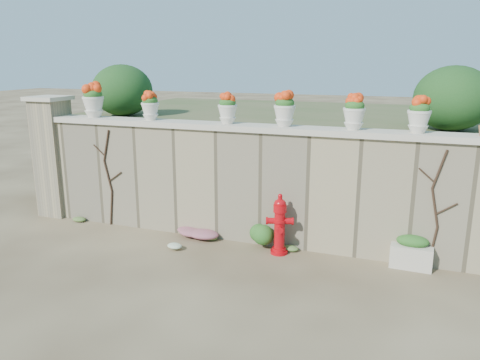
% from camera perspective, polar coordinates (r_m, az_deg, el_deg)
% --- Properties ---
extents(ground, '(80.00, 80.00, 0.00)m').
position_cam_1_polar(ground, '(7.18, -4.84, -11.94)').
color(ground, '#483824').
rests_on(ground, ground).
extents(stone_wall, '(8.00, 0.40, 2.00)m').
position_cam_1_polar(stone_wall, '(8.39, 0.19, -0.67)').
color(stone_wall, gray).
rests_on(stone_wall, ground).
extents(wall_cap, '(8.10, 0.52, 0.10)m').
position_cam_1_polar(wall_cap, '(8.18, 0.19, 6.45)').
color(wall_cap, beige).
rests_on(wall_cap, stone_wall).
extents(gate_pillar, '(0.72, 0.72, 2.48)m').
position_cam_1_polar(gate_pillar, '(10.46, -21.72, 2.76)').
color(gate_pillar, gray).
rests_on(gate_pillar, ground).
extents(raised_fill, '(9.00, 6.00, 2.00)m').
position_cam_1_polar(raised_fill, '(11.37, 5.71, 3.24)').
color(raised_fill, '#384C23').
rests_on(raised_fill, ground).
extents(back_shrub_left, '(1.30, 1.30, 1.10)m').
position_cam_1_polar(back_shrub_left, '(10.66, -14.15, 10.56)').
color(back_shrub_left, '#143814').
rests_on(back_shrub_left, raised_fill).
extents(back_shrub_right, '(1.30, 1.30, 1.10)m').
position_cam_1_polar(back_shrub_right, '(8.86, 24.53, 9.04)').
color(back_shrub_right, '#143814').
rests_on(back_shrub_right, raised_fill).
extents(vine_left, '(0.60, 0.04, 1.91)m').
position_cam_1_polar(vine_left, '(9.43, -15.73, 0.42)').
color(vine_left, black).
rests_on(vine_left, ground).
extents(vine_right, '(0.60, 0.04, 1.91)m').
position_cam_1_polar(vine_right, '(7.72, 22.75, -3.21)').
color(vine_right, black).
rests_on(vine_right, ground).
extents(fire_hydrant, '(0.45, 0.32, 1.04)m').
position_cam_1_polar(fire_hydrant, '(7.87, 4.85, -5.37)').
color(fire_hydrant, '#B6070E').
rests_on(fire_hydrant, ground).
extents(planter_box, '(0.64, 0.39, 0.53)m').
position_cam_1_polar(planter_box, '(7.93, 20.19, -8.27)').
color(planter_box, beige).
rests_on(planter_box, ground).
extents(green_shrub, '(0.60, 0.54, 0.57)m').
position_cam_1_polar(green_shrub, '(8.14, 2.40, -6.43)').
color(green_shrub, '#1E5119').
rests_on(green_shrub, ground).
extents(magenta_clump, '(0.87, 0.58, 0.23)m').
position_cam_1_polar(magenta_clump, '(8.67, -5.54, -6.37)').
color(magenta_clump, '#CF2981').
rests_on(magenta_clump, ground).
extents(white_flowers, '(0.44, 0.35, 0.16)m').
position_cam_1_polar(white_flowers, '(8.18, -8.01, -8.02)').
color(white_flowers, white).
rests_on(white_flowers, ground).
extents(urn_pot_0, '(0.41, 0.41, 0.65)m').
position_cam_1_polar(urn_pot_0, '(9.62, -17.46, 9.20)').
color(urn_pot_0, beige).
rests_on(urn_pot_0, wall_cap).
extents(urn_pot_1, '(0.33, 0.33, 0.52)m').
position_cam_1_polar(urn_pot_1, '(8.92, -10.89, 8.84)').
color(urn_pot_1, beige).
rests_on(urn_pot_1, wall_cap).
extents(urn_pot_2, '(0.34, 0.34, 0.53)m').
position_cam_1_polar(urn_pot_2, '(8.23, -1.53, 8.70)').
color(urn_pot_2, beige).
rests_on(urn_pot_2, wall_cap).
extents(urn_pot_3, '(0.36, 0.36, 0.57)m').
position_cam_1_polar(urn_pot_3, '(7.91, 5.46, 8.55)').
color(urn_pot_3, beige).
rests_on(urn_pot_3, wall_cap).
extents(urn_pot_4, '(0.36, 0.36, 0.56)m').
position_cam_1_polar(urn_pot_4, '(7.71, 13.75, 8.00)').
color(urn_pot_4, beige).
rests_on(urn_pot_4, wall_cap).
extents(urn_pot_5, '(0.35, 0.35, 0.55)m').
position_cam_1_polar(urn_pot_5, '(7.66, 20.99, 7.41)').
color(urn_pot_5, beige).
rests_on(urn_pot_5, wall_cap).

